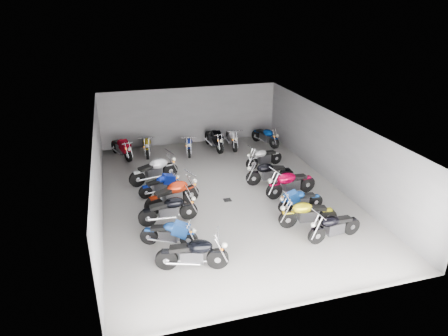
# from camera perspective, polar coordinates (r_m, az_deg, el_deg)

# --- Properties ---
(ground) EXTENTS (14.00, 14.00, 0.00)m
(ground) POSITION_cam_1_polar(r_m,az_deg,el_deg) (17.13, 0.02, -3.85)
(ground) COLOR gray
(ground) RESTS_ON ground
(wall_back) EXTENTS (10.00, 0.10, 3.20)m
(wall_back) POSITION_cam_1_polar(r_m,az_deg,el_deg) (22.92, -4.81, 7.48)
(wall_back) COLOR slate
(wall_back) RESTS_ON ground
(wall_left) EXTENTS (0.10, 14.00, 3.20)m
(wall_left) POSITION_cam_1_polar(r_m,az_deg,el_deg) (15.95, -17.53, -0.79)
(wall_left) COLOR slate
(wall_left) RESTS_ON ground
(wall_right) EXTENTS (0.10, 14.00, 3.20)m
(wall_right) POSITION_cam_1_polar(r_m,az_deg,el_deg) (18.38, 15.21, 2.68)
(wall_right) COLOR slate
(wall_right) RESTS_ON ground
(ceiling) EXTENTS (10.00, 14.00, 0.04)m
(ceiling) POSITION_cam_1_polar(r_m,az_deg,el_deg) (15.93, 0.02, 6.52)
(ceiling) COLOR black
(ceiling) RESTS_ON wall_back
(drain_grate) EXTENTS (0.32, 0.32, 0.01)m
(drain_grate) POSITION_cam_1_polar(r_m,az_deg,el_deg) (16.71, 0.49, -4.58)
(drain_grate) COLOR black
(drain_grate) RESTS_ON ground
(motorcycle_left_a) EXTENTS (2.25, 0.72, 1.00)m
(motorcycle_left_a) POSITION_cam_1_polar(r_m,az_deg,el_deg) (12.57, -4.46, -12.12)
(motorcycle_left_a) COLOR black
(motorcycle_left_a) RESTS_ON ground
(motorcycle_left_b) EXTENTS (1.88, 0.93, 0.88)m
(motorcycle_left_b) POSITION_cam_1_polar(r_m,az_deg,el_deg) (13.73, -7.81, -9.25)
(motorcycle_left_b) COLOR black
(motorcycle_left_b) RESTS_ON ground
(motorcycle_left_c) EXTENTS (2.24, 0.46, 0.98)m
(motorcycle_left_c) POSITION_cam_1_polar(r_m,az_deg,el_deg) (15.03, -7.88, -5.91)
(motorcycle_left_c) COLOR black
(motorcycle_left_c) RESTS_ON ground
(motorcycle_left_d) EXTENTS (2.31, 0.97, 1.06)m
(motorcycle_left_d) POSITION_cam_1_polar(r_m,az_deg,el_deg) (16.01, -7.29, -3.80)
(motorcycle_left_d) COLOR black
(motorcycle_left_d) RESTS_ON ground
(motorcycle_left_e) EXTENTS (1.84, 0.64, 0.83)m
(motorcycle_left_e) POSITION_cam_1_polar(r_m,az_deg,el_deg) (17.18, -9.10, -2.40)
(motorcycle_left_e) COLOR black
(motorcycle_left_e) RESTS_ON ground
(motorcycle_left_f) EXTENTS (2.29, 0.94, 1.05)m
(motorcycle_left_f) POSITION_cam_1_polar(r_m,az_deg,el_deg) (18.36, -9.92, -0.33)
(motorcycle_left_f) COLOR black
(motorcycle_left_f) RESTS_ON ground
(motorcycle_right_a) EXTENTS (2.12, 0.50, 0.93)m
(motorcycle_right_a) POSITION_cam_1_polar(r_m,az_deg,el_deg) (14.45, 15.46, -8.02)
(motorcycle_right_a) COLOR black
(motorcycle_right_a) RESTS_ON ground
(motorcycle_right_b) EXTENTS (2.19, 0.53, 0.96)m
(motorcycle_right_b) POSITION_cam_1_polar(r_m,az_deg,el_deg) (14.98, 11.81, -6.38)
(motorcycle_right_b) COLOR black
(motorcycle_right_b) RESTS_ON ground
(motorcycle_right_c) EXTENTS (1.91, 0.39, 0.84)m
(motorcycle_right_c) POSITION_cam_1_polar(r_m,az_deg,el_deg) (15.99, 10.84, -4.55)
(motorcycle_right_c) COLOR black
(motorcycle_right_c) RESTS_ON ground
(motorcycle_right_d) EXTENTS (2.36, 0.58, 1.04)m
(motorcycle_right_d) POSITION_cam_1_polar(r_m,az_deg,el_deg) (17.08, 9.47, -2.16)
(motorcycle_right_d) COLOR black
(motorcycle_right_d) RESTS_ON ground
(motorcycle_right_e) EXTENTS (2.23, 0.48, 0.98)m
(motorcycle_right_e) POSITION_cam_1_polar(r_m,az_deg,el_deg) (18.03, 6.51, -0.69)
(motorcycle_right_e) COLOR black
(motorcycle_right_e) RESTS_ON ground
(motorcycle_right_f) EXTENTS (2.04, 0.64, 0.91)m
(motorcycle_right_f) POSITION_cam_1_polar(r_m,az_deg,el_deg) (19.85, 5.70, 1.53)
(motorcycle_right_f) COLOR black
(motorcycle_right_f) RESTS_ON ground
(motorcycle_back_a) EXTENTS (1.01, 2.12, 0.99)m
(motorcycle_back_a) POSITION_cam_1_polar(r_m,az_deg,el_deg) (21.57, -14.43, 2.81)
(motorcycle_back_a) COLOR black
(motorcycle_back_a) RESTS_ON ground
(motorcycle_back_b) EXTENTS (0.49, 2.18, 0.96)m
(motorcycle_back_b) POSITION_cam_1_polar(r_m,az_deg,el_deg) (21.72, -10.92, 3.23)
(motorcycle_back_b) COLOR black
(motorcycle_back_b) RESTS_ON ground
(motorcycle_back_c) EXTENTS (0.58, 2.05, 0.91)m
(motorcycle_back_c) POSITION_cam_1_polar(r_m,az_deg,el_deg) (21.59, -5.01, 3.38)
(motorcycle_back_c) COLOR black
(motorcycle_back_c) RESTS_ON ground
(motorcycle_back_d) EXTENTS (0.57, 2.38, 1.05)m
(motorcycle_back_d) POSITION_cam_1_polar(r_m,az_deg,el_deg) (22.10, -1.42, 4.15)
(motorcycle_back_d) COLOR black
(motorcycle_back_d) RESTS_ON ground
(motorcycle_back_e) EXTENTS (0.46, 2.20, 0.97)m
(motorcycle_back_e) POSITION_cam_1_polar(r_m,az_deg,el_deg) (22.33, 1.11, 4.24)
(motorcycle_back_e) COLOR black
(motorcycle_back_e) RESTS_ON ground
(motorcycle_back_f) EXTENTS (0.91, 2.08, 0.96)m
(motorcycle_back_f) POSITION_cam_1_polar(r_m,az_deg,el_deg) (22.84, 5.96, 4.54)
(motorcycle_back_f) COLOR black
(motorcycle_back_f) RESTS_ON ground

